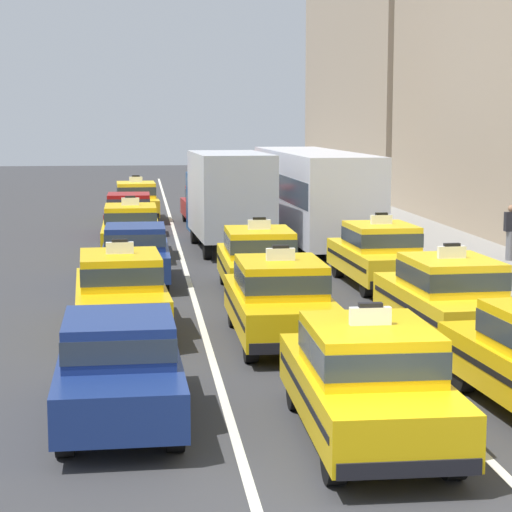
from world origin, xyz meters
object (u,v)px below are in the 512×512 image
object	(u,v)px
bus_right_fourth	(312,191)
pedestrian_near_crosswalk	(510,232)
sedan_left_fifth	(129,213)
taxi_right_fifth	(276,196)
sedan_left_nearest	(119,365)
taxi_center_nearest	(367,379)
taxi_center_second	(280,299)
taxi_right_third	(380,253)
taxi_left_sixth	(136,200)
sedan_left_third	(135,252)
sedan_center_fifth	(206,205)
taxi_right_second	(449,296)
taxi_center_third	(259,260)
taxi_left_second	(120,291)
taxi_left_fourth	(131,229)
box_truck_center_fourth	(227,196)

from	to	relation	value
bus_right_fourth	pedestrian_near_crosswalk	distance (m)	8.05
sedan_left_fifth	taxi_right_fifth	xyz separation A→B (m)	(6.55, 6.70, 0.03)
sedan_left_nearest	taxi_center_nearest	world-z (taller)	taxi_center_nearest
taxi_center_second	taxi_right_third	bearing A→B (deg)	59.96
taxi_left_sixth	bus_right_fourth	xyz separation A→B (m)	(6.30, -7.81, 0.94)
sedan_left_third	sedan_center_fifth	distance (m)	14.39
sedan_left_nearest	taxi_right_second	distance (m)	7.89
taxi_center_nearest	taxi_center_third	bearing A→B (deg)	90.65
sedan_center_fifth	taxi_right_second	size ratio (longest dim) A/B	0.95
taxi_center_third	taxi_right_fifth	xyz separation A→B (m)	(3.17, 19.54, 0.00)
taxi_left_second	taxi_right_fifth	size ratio (longest dim) A/B	1.02
taxi_center_third	taxi_center_second	bearing A→B (deg)	-92.48
sedan_left_fifth	taxi_center_nearest	distance (m)	24.37
taxi_left_second	bus_right_fourth	distance (m)	15.69
taxi_left_second	taxi_left_fourth	world-z (taller)	same
taxi_left_sixth	pedestrian_near_crosswalk	distance (m)	18.05
taxi_left_sixth	bus_right_fourth	size ratio (longest dim) A/B	0.41
taxi_left_second	sedan_left_fifth	bearing A→B (deg)	90.08
sedan_left_fifth	taxi_left_second	bearing A→B (deg)	-89.92
taxi_left_second	sedan_left_fifth	world-z (taller)	taxi_left_second
taxi_right_third	bus_right_fourth	distance (m)	9.50
sedan_left_fifth	taxi_right_fifth	bearing A→B (deg)	45.63
taxi_center_nearest	taxi_right_third	size ratio (longest dim) A/B	0.99
taxi_center_third	sedan_center_fifth	size ratio (longest dim) A/B	1.05
taxi_right_third	taxi_right_second	bearing A→B (deg)	-91.21
taxi_center_second	box_truck_center_fourth	xyz separation A→B (m)	(0.19, 13.93, 0.90)
sedan_left_fifth	pedestrian_near_crosswalk	distance (m)	14.52
sedan_left_nearest	box_truck_center_fourth	size ratio (longest dim) A/B	0.61
sedan_left_nearest	sedan_left_third	bearing A→B (deg)	89.17
sedan_center_fifth	taxi_right_second	xyz separation A→B (m)	(3.42, -21.41, 0.03)
taxi_left_fourth	taxi_center_nearest	distance (m)	18.65
taxi_center_nearest	taxi_center_second	xyz separation A→B (m)	(-0.36, 5.98, 0.00)
taxi_left_second	taxi_right_third	world-z (taller)	same
sedan_left_fifth	taxi_right_third	world-z (taller)	taxi_right_third
taxi_left_fourth	taxi_center_third	world-z (taller)	same
taxi_center_nearest	taxi_left_sixth	bearing A→B (deg)	96.35
sedan_left_nearest	taxi_center_nearest	size ratio (longest dim) A/B	0.95
taxi_right_third	box_truck_center_fourth	bearing A→B (deg)	113.09
taxi_right_third	taxi_center_third	bearing A→B (deg)	-166.30
bus_right_fourth	taxi_right_second	bearing A→B (deg)	-89.99
taxi_center_second	bus_right_fourth	size ratio (longest dim) A/B	0.40
taxi_center_nearest	box_truck_center_fourth	world-z (taller)	box_truck_center_fourth
bus_right_fourth	taxi_right_third	bearing A→B (deg)	-89.20
taxi_left_fourth	taxi_right_fifth	bearing A→B (deg)	62.77
taxi_left_fourth	taxi_left_second	bearing A→B (deg)	-90.55
taxi_center_third	bus_right_fourth	size ratio (longest dim) A/B	0.41
taxi_center_nearest	pedestrian_near_crosswalk	size ratio (longest dim) A/B	2.74
box_truck_center_fourth	taxi_center_nearest	bearing A→B (deg)	-89.52
sedan_left_nearest	taxi_right_third	bearing A→B (deg)	58.74
taxi_right_third	taxi_right_fifth	distance (m)	18.73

